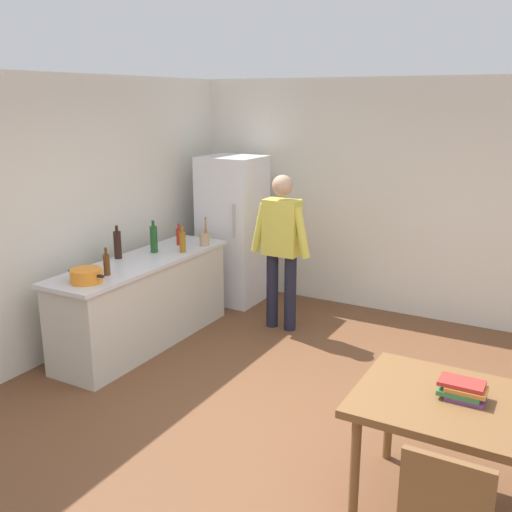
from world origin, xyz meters
The scene contains 15 objects.
ground_plane centered at (0.00, 0.00, 0.00)m, with size 14.00×14.00×0.00m, color brown.
wall_back centered at (0.00, 3.00, 1.35)m, with size 6.40×0.12×2.70m, color silver.
wall_left centered at (-2.60, 0.20, 1.35)m, with size 0.12×5.60×2.70m, color silver.
kitchen_counter centered at (-2.00, 0.80, 0.45)m, with size 0.64×2.20×0.90m.
refrigerator centered at (-1.90, 2.40, 0.90)m, with size 0.70×0.67×1.80m.
person centered at (-0.95, 1.85, 0.98)m, with size 0.70×0.22×1.70m.
dining_table centered at (1.40, -0.30, 0.67)m, with size 1.40×0.90×0.75m.
cooking_pot centered at (-1.94, -0.02, 0.96)m, with size 0.40×0.28×0.12m.
utensil_jar centered at (-1.77, 1.59, 0.98)m, with size 0.11×0.11×0.32m.
bottle_beer_brown centered at (-1.93, 0.23, 1.01)m, with size 0.06×0.06×0.26m.
bottle_wine_dark centered at (-2.24, 0.72, 1.05)m, with size 0.08×0.08×0.34m.
bottle_sauce_red centered at (-2.03, 1.47, 1.00)m, with size 0.06×0.06×0.24m.
bottle_wine_green centered at (-2.07, 1.09, 1.05)m, with size 0.08×0.08×0.34m.
bottle_oil_amber centered at (-1.81, 1.24, 1.02)m, with size 0.06×0.06×0.28m.
book_stack centered at (1.31, -0.26, 0.81)m, with size 0.28×0.18×0.11m.
Camera 1 is at (1.75, -3.57, 2.47)m, focal length 40.87 mm.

